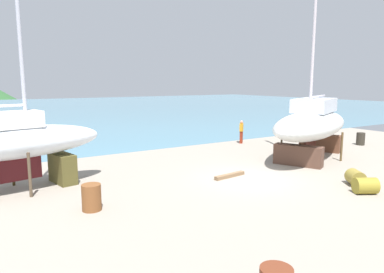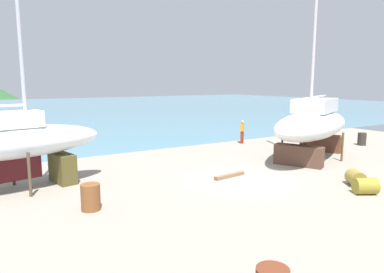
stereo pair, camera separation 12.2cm
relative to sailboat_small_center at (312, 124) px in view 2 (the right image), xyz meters
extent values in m
plane|color=gray|center=(-6.30, -3.30, -2.01)|extent=(41.52, 41.52, 0.00)
cube|color=teal|center=(-6.30, 47.46, -2.01)|extent=(141.48, 80.76, 0.01)
cube|color=brown|center=(-2.21, -1.02, -1.46)|extent=(1.70, 2.60, 1.10)
cube|color=brown|center=(2.13, 0.99, -1.46)|extent=(1.70, 2.60, 1.10)
cylinder|color=brown|center=(0.70, -1.61, -1.18)|extent=(0.12, 0.12, 1.66)
cylinder|color=brown|center=(-0.77, 1.57, -1.18)|extent=(0.12, 0.12, 1.66)
ellipsoid|color=silver|center=(-0.04, -0.02, -0.04)|extent=(10.02, 6.90, 1.59)
cube|color=#431B13|center=(-0.04, -0.02, -1.39)|extent=(2.12, 1.03, 1.12)
cube|color=silver|center=(0.40, 0.18, 1.08)|extent=(3.93, 3.18, 0.80)
cylinder|color=silver|center=(-0.47, -0.22, 6.05)|extent=(0.18, 0.18, 10.73)
cylinder|color=silver|center=(1.05, 0.48, 1.58)|extent=(3.09, 1.52, 0.12)
cube|color=brown|center=(-13.72, 2.26, -1.36)|extent=(1.00, 1.66, 1.31)
cylinder|color=brown|center=(-15.64, 2.96, -1.12)|extent=(0.12, 0.12, 1.78)
cylinder|color=brown|center=(-15.22, 0.87, -1.12)|extent=(0.12, 0.12, 1.78)
ellipsoid|color=white|center=(-15.43, 1.91, 0.03)|extent=(7.23, 3.29, 1.33)
cube|color=#491417|center=(-15.43, 1.91, -1.10)|extent=(1.66, 0.41, 0.93)
cube|color=white|center=(-15.77, 1.85, 0.96)|extent=(2.69, 1.64, 0.66)
cylinder|color=#B5B8C8|center=(-15.09, 1.98, 5.08)|extent=(0.16, 0.16, 8.90)
cube|color=maroon|center=(-0.35, 5.96, -1.56)|extent=(0.38, 0.38, 0.90)
cube|color=orange|center=(-0.35, 5.96, -0.83)|extent=(0.48, 0.48, 0.57)
sphere|color=tan|center=(-0.35, 5.96, -0.44)|extent=(0.22, 0.22, 0.22)
cylinder|color=olive|center=(-2.95, -4.89, -1.68)|extent=(0.99, 1.02, 0.67)
cylinder|color=#302B23|center=(6.43, 0.87, -1.57)|extent=(0.72, 0.72, 0.89)
cylinder|color=brown|center=(-13.60, -1.82, -1.54)|extent=(0.74, 0.74, 0.94)
cylinder|color=olive|center=(-3.70, -5.81, -1.68)|extent=(1.07, 1.00, 0.66)
cube|color=#7F6143|center=(-6.83, -0.99, -1.93)|extent=(1.80, 0.45, 0.17)
camera|label=1|loc=(-16.78, -13.60, 2.44)|focal=32.54mm
camera|label=2|loc=(-16.67, -13.66, 2.44)|focal=32.54mm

